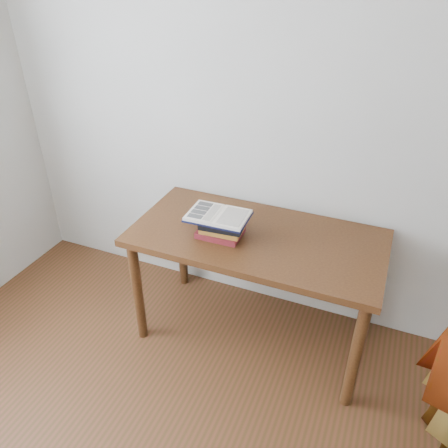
% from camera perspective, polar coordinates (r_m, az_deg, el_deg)
% --- Properties ---
extents(desk, '(1.36, 0.68, 0.73)m').
position_cam_1_polar(desk, '(2.41, 4.22, -3.39)').
color(desk, '#4D2C13').
rests_on(desk, ground).
extents(book_stack, '(0.25, 0.18, 0.12)m').
position_cam_1_polar(book_stack, '(2.32, -0.31, -0.30)').
color(book_stack, maroon).
rests_on(book_stack, desk).
extents(open_book, '(0.32, 0.23, 0.03)m').
position_cam_1_polar(open_book, '(2.27, -0.76, 1.10)').
color(open_book, black).
rests_on(open_book, book_stack).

